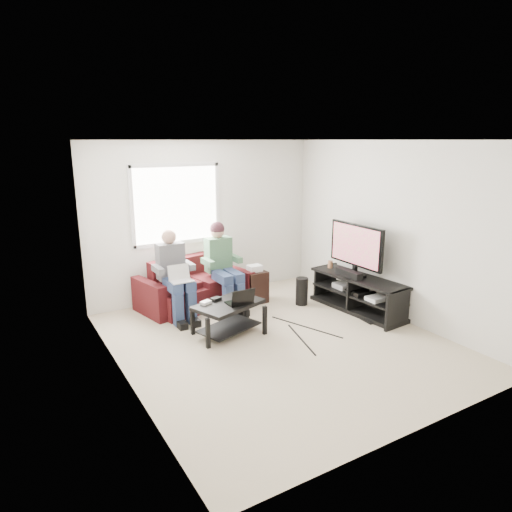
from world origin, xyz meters
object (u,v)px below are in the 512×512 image
object	(u,v)px
sofa	(193,289)
subwoofer	(302,291)
end_table	(255,285)
tv	(356,247)
coffee_table	(229,311)
tv_stand	(358,295)

from	to	relation	value
sofa	subwoofer	bearing A→B (deg)	-28.11
sofa	end_table	world-z (taller)	sofa
tv	subwoofer	size ratio (longest dim) A/B	2.46
coffee_table	end_table	xyz separation A→B (m)	(0.97, 0.95, -0.06)
coffee_table	tv_stand	world-z (taller)	tv_stand
sofa	tv	distance (m)	2.64
coffee_table	tv_stand	xyz separation A→B (m)	(2.16, -0.22, -0.09)
sofa	subwoofer	distance (m)	1.75
tv	subwoofer	xyz separation A→B (m)	(-0.59, 0.56, -0.78)
tv_stand	subwoofer	world-z (taller)	tv_stand
sofa	subwoofer	size ratio (longest dim) A/B	4.04
tv_stand	end_table	distance (m)	1.66
tv_stand	tv	distance (m)	0.77
subwoofer	end_table	world-z (taller)	end_table
tv_stand	end_table	world-z (taller)	end_table
tv_stand	sofa	bearing A→B (deg)	145.20
tv_stand	coffee_table	bearing A→B (deg)	174.25
end_table	tv_stand	bearing A→B (deg)	-44.52
subwoofer	end_table	bearing A→B (deg)	139.44
tv	end_table	distance (m)	1.75
coffee_table	tv	size ratio (longest dim) A/B	0.95
end_table	tv	bearing A→B (deg)	-42.03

